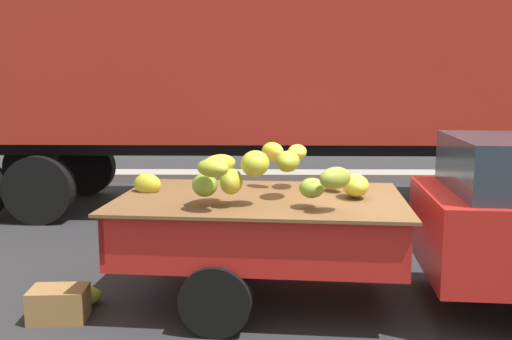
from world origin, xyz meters
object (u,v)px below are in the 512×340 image
fallen_banana_bunch_near_tailgate (83,297)px  produce_crate (59,304)px  pickup_truck (462,221)px  semi_trailer (266,62)px

fallen_banana_bunch_near_tailgate → produce_crate: (-0.12, -0.33, 0.06)m
fallen_banana_bunch_near_tailgate → produce_crate: produce_crate is taller
produce_crate → pickup_truck: bearing=4.4°
pickup_truck → produce_crate: 3.92m
pickup_truck → semi_trailer: bearing=117.5°
semi_trailer → fallen_banana_bunch_near_tailgate: size_ratio=32.48×
semi_trailer → produce_crate: 5.76m
produce_crate → fallen_banana_bunch_near_tailgate: bearing=70.6°
semi_trailer → produce_crate: semi_trailer is taller
pickup_truck → fallen_banana_bunch_near_tailgate: 3.80m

